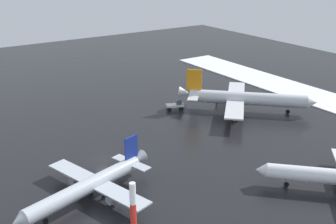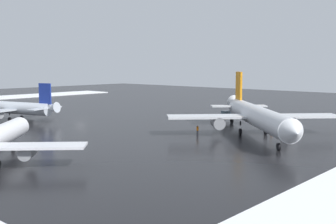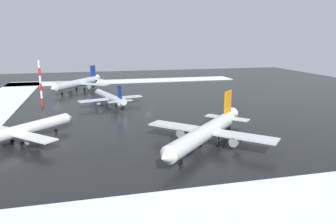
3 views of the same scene
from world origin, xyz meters
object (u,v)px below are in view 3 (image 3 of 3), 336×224
airplane_distant_tail (109,97)px  airplane_far_rear (77,83)px  airplane_parked_starboard (206,132)px  ground_crew_mid_apron (172,134)px  airplane_parked_portside (23,130)px  antenna_mast (40,83)px  ground_crew_by_nose_gear (238,138)px  pushback_tug (226,123)px

airplane_distant_tail → airplane_far_rear: (-33.44, -11.40, 0.64)m
airplane_parked_starboard → airplane_distant_tail: (-50.34, -16.64, -0.80)m
airplane_far_rear → ground_crew_mid_apron: size_ratio=17.09×
airplane_parked_portside → airplane_far_rear: (-70.21, 10.36, 0.50)m
airplane_parked_starboard → antenna_mast: bearing=-100.1°
airplane_far_rear → ground_crew_by_nose_gear: (81.93, 36.48, -2.32)m
airplane_parked_starboard → ground_crew_by_nose_gear: (-1.84, 8.44, -2.48)m
ground_crew_by_nose_gear → airplane_parked_starboard: bearing=25.4°
airplane_parked_starboard → airplane_parked_portside: bearing=-65.3°
airplane_parked_portside → ground_crew_by_nose_gear: (11.73, 46.84, -1.82)m
pushback_tug → airplane_parked_portside: bearing=-66.0°
airplane_parked_starboard → airplane_parked_portside: size_ratio=1.25×
pushback_tug → antenna_mast: antenna_mast is taller
airplane_distant_tail → pushback_tug: 45.69m
pushback_tug → airplane_far_rear: bearing=-127.3°
airplane_parked_starboard → pushback_tug: bearing=-173.7°
ground_crew_mid_apron → antenna_mast: bearing=-132.9°
airplane_distant_tail → antenna_mast: bearing=63.8°
airplane_parked_portside → antenna_mast: bearing=46.1°
airplane_parked_portside → airplane_parked_starboard: bearing=-64.5°
airplane_parked_starboard → airplane_far_rear: 88.34m
pushback_tug → ground_crew_mid_apron: 17.02m
airplane_parked_starboard → ground_crew_by_nose_gear: 8.99m
airplane_parked_starboard → ground_crew_by_nose_gear: airplane_parked_starboard is taller
airplane_distant_tail → ground_crew_by_nose_gear: 54.62m
airplane_parked_starboard → antenna_mast: antenna_mast is taller
ground_crew_mid_apron → ground_crew_by_nose_gear: same height
airplane_parked_portside → antenna_mast: 41.16m
ground_crew_mid_apron → airplane_far_rear: bearing=-152.4°
airplane_far_rear → ground_crew_by_nose_gear: airplane_far_rear is taller
airplane_parked_portside → antenna_mast: (-40.85, -0.79, 4.94)m
airplane_far_rear → ground_crew_mid_apron: (75.70, 22.70, -2.32)m
airplane_parked_portside → ground_crew_mid_apron: 33.57m
airplane_distant_tail → ground_crew_mid_apron: size_ratio=15.56×
airplane_parked_starboard → ground_crew_by_nose_gear: size_ratio=16.27×
airplane_parked_starboard → pushback_tug: airplane_parked_starboard is taller
airplane_distant_tail → airplane_far_rear: size_ratio=0.91×
airplane_distant_tail → pushback_tug: airplane_distant_tail is taller
ground_crew_mid_apron → airplane_parked_portside: bearing=-88.5°
ground_crew_mid_apron → ground_crew_by_nose_gear: 15.12m
airplane_far_rear → airplane_parked_starboard: bearing=52.9°
airplane_parked_starboard → airplane_parked_portside: (-13.57, -38.40, -0.67)m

